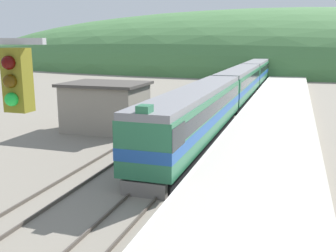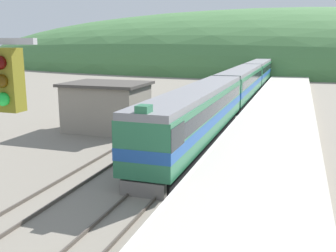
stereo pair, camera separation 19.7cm
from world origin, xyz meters
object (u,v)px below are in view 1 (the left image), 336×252
at_px(express_train_lead_car, 196,114).
at_px(carriage_fourth, 266,64).
at_px(carriage_second, 240,84).
at_px(carriage_third, 257,71).

xyz_separation_m(express_train_lead_car, carriage_fourth, (0.00, 67.45, -0.01)).
relative_size(carriage_second, carriage_fourth, 1.00).
height_order(carriage_second, carriage_fourth, same).
bearing_deg(carriage_fourth, express_train_lead_car, -90.00).
distance_m(express_train_lead_car, carriage_second, 22.77).
bearing_deg(express_train_lead_car, carriage_third, 90.00).
relative_size(express_train_lead_car, carriage_second, 1.02).
xyz_separation_m(carriage_second, carriage_fourth, (0.00, 44.68, 0.00)).
bearing_deg(carriage_third, carriage_fourth, 90.00).
bearing_deg(carriage_second, carriage_third, 90.00).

